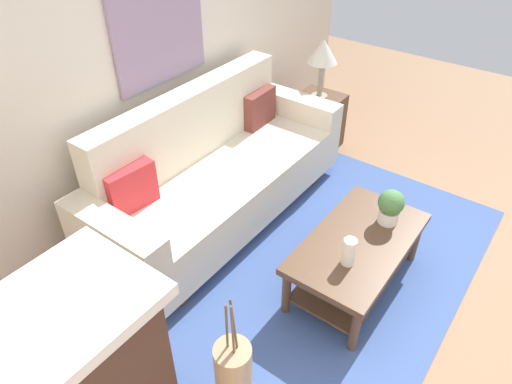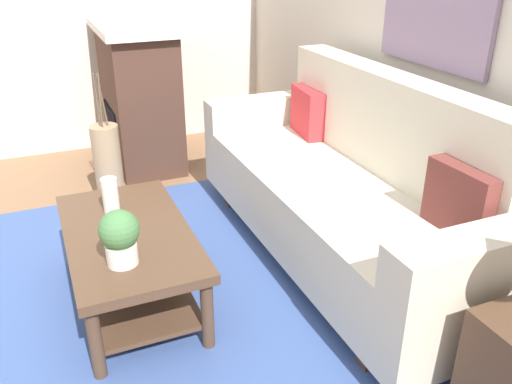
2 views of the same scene
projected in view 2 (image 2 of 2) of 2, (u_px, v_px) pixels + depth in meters
name	position (u px, v px, depth m)	size (l,w,h in m)	color
ground_plane	(84.00, 323.00, 2.69)	(9.13, 9.13, 0.00)	#8C6647
wall_back	(452.00, 22.00, 2.84)	(5.13, 0.10, 2.70)	beige
area_rug	(180.00, 298.00, 2.86)	(2.83, 1.84, 0.01)	#3D5693
couch	(347.00, 190.00, 3.10)	(2.34, 0.84, 1.08)	beige
throw_pillow_crimson	(308.00, 112.00, 3.65)	(0.36, 0.12, 0.32)	red
throw_pillow_maroon	(461.00, 200.00, 2.42)	(0.36, 0.12, 0.32)	brown
coffee_table	(130.00, 251.00, 2.72)	(1.10, 0.60, 0.43)	#513826
tabletop_vase	(110.00, 195.00, 2.82)	(0.09, 0.09, 0.19)	white
potted_plant_tabletop	(120.00, 236.00, 2.34)	(0.18, 0.18, 0.26)	white
fireplace	(140.00, 96.00, 4.38)	(1.02, 0.58, 1.16)	#472D23
floor_vase	(108.00, 165.00, 3.79)	(0.19, 0.19, 0.59)	tan
floor_vase_branch_a	(100.00, 101.00, 3.57)	(0.01, 0.01, 0.36)	brown
floor_vase_branch_b	(102.00, 100.00, 3.60)	(0.01, 0.01, 0.36)	brown
floor_vase_branch_c	(97.00, 100.00, 3.59)	(0.01, 0.01, 0.36)	brown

